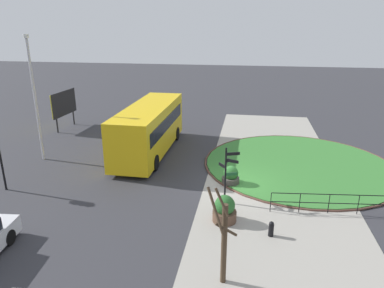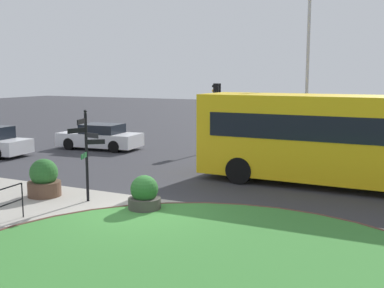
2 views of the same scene
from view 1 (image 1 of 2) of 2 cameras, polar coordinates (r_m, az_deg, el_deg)
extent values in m
plane|color=#333338|center=(19.95, 7.12, -6.50)|extent=(120.00, 120.00, 0.00)
cube|color=#9E998E|center=(20.00, 13.30, -6.79)|extent=(32.00, 7.71, 0.02)
cylinder|color=#387A33|center=(23.40, 16.87, -3.15)|extent=(11.66, 11.66, 0.10)
torus|color=brown|center=(23.39, 16.87, -3.14)|extent=(11.97, 11.97, 0.11)
cylinder|color=black|center=(17.32, 5.43, -5.34)|extent=(0.09, 0.09, 2.85)
sphere|color=black|center=(16.77, 5.59, -0.75)|extent=(0.10, 0.10, 0.10)
cube|color=black|center=(16.96, 6.74, -1.59)|extent=(0.24, 0.61, 0.15)
cube|color=black|center=(16.85, 6.60, -2.78)|extent=(0.22, 0.58, 0.15)
cube|color=black|center=(17.30, 5.78, -2.73)|extent=(0.51, 0.14, 0.15)
cube|color=black|center=(17.35, 4.89, -3.47)|extent=(0.44, 0.37, 0.15)
cube|color=#195128|center=(17.38, 6.46, -4.86)|extent=(0.26, 0.53, 0.15)
cylinder|color=black|center=(15.57, 12.69, -13.52)|extent=(0.22, 0.22, 0.55)
sphere|color=black|center=(15.41, 12.78, -12.52)|extent=(0.21, 0.21, 0.21)
cube|color=black|center=(17.68, 21.49, -7.62)|extent=(0.61, 5.37, 0.03)
cube|color=black|center=(17.88, 21.32, -8.92)|extent=(0.61, 5.37, 0.03)
cylinder|color=black|center=(17.26, 12.64, -9.24)|extent=(0.04, 0.04, 1.01)
cylinder|color=black|center=(17.53, 17.05, -9.18)|extent=(0.04, 0.04, 1.01)
cylinder|color=black|center=(17.90, 21.30, -9.07)|extent=(0.04, 0.04, 1.01)
cylinder|color=black|center=(18.36, 25.35, -8.92)|extent=(0.04, 0.04, 1.01)
cube|color=yellow|center=(24.21, -6.93, 2.64)|extent=(9.61, 2.64, 3.02)
cube|color=black|center=(24.50, -9.90, 3.71)|extent=(8.44, 0.07, 0.88)
cube|color=black|center=(23.76, -3.95, 3.48)|extent=(8.44, 0.07, 0.88)
cube|color=black|center=(28.66, -4.21, 5.59)|extent=(0.03, 2.12, 1.10)
cube|color=black|center=(28.42, -4.26, 7.82)|extent=(0.03, 1.42, 0.28)
cylinder|color=black|center=(27.73, -7.39, 1.95)|extent=(1.00, 0.31, 1.00)
cylinder|color=black|center=(27.13, -2.57, 1.71)|extent=(1.00, 0.31, 1.00)
cylinder|color=black|center=(22.27, -11.99, -2.61)|extent=(1.00, 0.31, 1.00)
cylinder|color=black|center=(21.52, -6.06, -3.06)|extent=(1.00, 0.31, 1.00)
cylinder|color=black|center=(16.47, -27.55, -13.29)|extent=(0.66, 0.28, 0.64)
cylinder|color=black|center=(21.04, -28.60, -2.14)|extent=(0.11, 0.11, 3.57)
cylinder|color=#B7B7BC|center=(24.33, -24.03, 6.24)|extent=(0.16, 0.16, 7.71)
cylinder|color=silver|center=(23.89, -25.33, 15.55)|extent=(0.32, 0.32, 0.22)
cylinder|color=black|center=(30.82, -21.12, 3.70)|extent=(0.12, 0.12, 2.20)
cylinder|color=black|center=(32.93, -18.73, 4.89)|extent=(0.12, 0.12, 2.20)
cube|color=yellow|center=(31.63, -20.11, 6.24)|extent=(3.44, 0.28, 1.93)
cube|color=black|center=(31.59, -20.00, 6.24)|extent=(3.53, 0.19, 2.03)
cylinder|color=#47423D|center=(19.83, 6.27, -5.96)|extent=(0.97, 0.97, 0.42)
sphere|color=#286028|center=(19.64, 6.32, -4.70)|extent=(0.82, 0.82, 0.82)
cylinder|color=brown|center=(16.32, 5.27, -11.55)|extent=(1.09, 1.09, 0.51)
sphere|color=#286028|center=(16.05, 5.33, -9.85)|extent=(0.93, 0.93, 0.93)
cylinder|color=#423323|center=(12.27, 5.22, -15.95)|extent=(0.20, 0.20, 3.02)
cylinder|color=#423323|center=(11.55, 5.56, -13.65)|extent=(0.24, 0.73, 0.52)
cylinder|color=#423323|center=(11.30, 3.84, -10.80)|extent=(0.69, 0.69, 1.41)
cylinder|color=#423323|center=(11.20, 4.86, -9.35)|extent=(0.32, 0.53, 0.87)
camera|label=2|loc=(27.87, 32.34, 6.70)|focal=44.45mm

